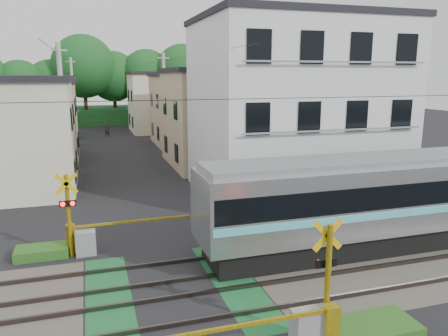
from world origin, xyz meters
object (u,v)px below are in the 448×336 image
object	(u,v)px
crossing_signal_near	(311,319)
pedestrian	(107,129)
crossing_signal_far	(83,236)
apartment_block	(294,107)

from	to	relation	value
crossing_signal_near	pedestrian	world-z (taller)	crossing_signal_near
crossing_signal_far	apartment_block	size ratio (longest dim) A/B	0.46
crossing_signal_near	crossing_signal_far	distance (m)	8.95
crossing_signal_near	apartment_block	xyz separation A→B (m)	(5.91, 13.15, 3.94)
pedestrian	crossing_signal_near	bearing A→B (deg)	77.00
crossing_signal_far	apartment_block	xyz separation A→B (m)	(11.09, 5.84, 3.94)
apartment_block	pedestrian	size ratio (longest dim) A/B	6.12
apartment_block	pedestrian	bearing A→B (deg)	109.28
crossing_signal_near	apartment_block	size ratio (longest dim) A/B	0.46
crossing_signal_near	pedestrian	xyz separation A→B (m)	(-2.94, 38.45, 0.12)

